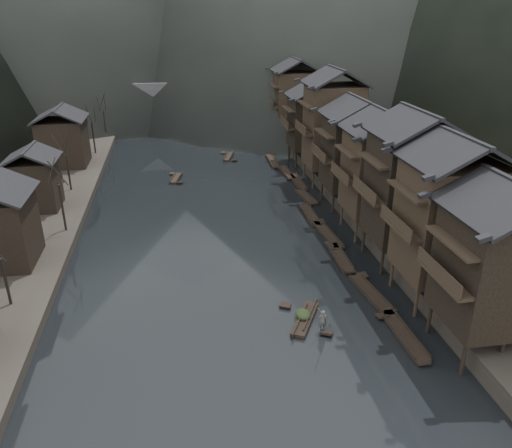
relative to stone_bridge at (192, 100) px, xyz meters
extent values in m
plane|color=black|center=(0.00, -72.00, -5.11)|extent=(300.00, 300.00, 0.00)
cube|color=#2D2823|center=(35.00, -32.00, -4.21)|extent=(40.00, 200.00, 1.80)
cylinder|color=black|center=(14.20, -82.40, -3.81)|extent=(0.30, 0.30, 2.90)
cylinder|color=black|center=(14.20, -77.60, -3.81)|extent=(0.30, 0.30, 2.90)
cylinder|color=black|center=(16.95, -82.40, -3.81)|extent=(0.30, 0.30, 2.90)
cylinder|color=black|center=(16.95, -77.60, -3.81)|extent=(0.30, 0.30, 2.90)
cube|color=black|center=(17.30, -80.00, 1.50)|extent=(7.00, 6.00, 8.02)
cube|color=#2D2319|center=(13.30, -80.00, 1.10)|extent=(1.20, 5.70, 0.25)
cylinder|color=#2D2319|center=(14.20, -75.40, -3.81)|extent=(0.30, 0.30, 2.90)
cylinder|color=#2D2319|center=(14.20, -70.60, -3.81)|extent=(0.30, 0.30, 2.90)
cylinder|color=#2D2319|center=(16.95, -75.40, -3.81)|extent=(0.30, 0.30, 2.90)
cylinder|color=#2D2319|center=(16.95, -70.60, -3.81)|extent=(0.30, 0.30, 2.90)
cube|color=#2D2319|center=(17.30, -73.00, 2.18)|extent=(7.00, 6.00, 9.37)
cube|color=#2D2319|center=(13.30, -73.00, 1.71)|extent=(1.20, 5.70, 0.25)
cylinder|color=black|center=(14.20, -68.40, -3.81)|extent=(0.30, 0.30, 2.90)
cylinder|color=black|center=(14.20, -63.60, -3.81)|extent=(0.30, 0.30, 2.90)
cylinder|color=black|center=(16.95, -68.40, -3.81)|extent=(0.30, 0.30, 2.90)
cylinder|color=black|center=(16.95, -63.60, -3.81)|extent=(0.30, 0.30, 2.90)
cube|color=black|center=(17.30, -66.00, 2.46)|extent=(7.00, 6.00, 9.94)
cube|color=#2D2319|center=(13.30, -66.00, 1.97)|extent=(1.20, 5.70, 0.25)
cylinder|color=#2D2319|center=(14.20, -61.40, -3.81)|extent=(0.30, 0.30, 2.90)
cylinder|color=#2D2319|center=(14.20, -56.60, -3.81)|extent=(0.30, 0.30, 2.90)
cylinder|color=#2D2319|center=(16.95, -61.40, -3.81)|extent=(0.30, 0.30, 2.90)
cylinder|color=#2D2319|center=(16.95, -56.60, -3.81)|extent=(0.30, 0.30, 2.90)
cube|color=#2D2319|center=(17.30, -59.00, 1.78)|extent=(7.00, 6.00, 8.58)
cube|color=#2D2319|center=(13.30, -59.00, 1.35)|extent=(1.20, 5.70, 0.25)
cylinder|color=black|center=(14.20, -53.40, -3.81)|extent=(0.30, 0.30, 2.90)
cylinder|color=black|center=(14.20, -48.60, -3.81)|extent=(0.30, 0.30, 2.90)
cylinder|color=black|center=(16.95, -53.40, -3.81)|extent=(0.30, 0.30, 2.90)
cylinder|color=black|center=(16.95, -48.60, -3.81)|extent=(0.30, 0.30, 2.90)
cube|color=black|center=(17.30, -51.00, 1.79)|extent=(7.00, 6.00, 8.59)
cube|color=#2D2319|center=(13.30, -51.00, 1.36)|extent=(1.20, 5.70, 0.25)
cylinder|color=#2D2319|center=(14.20, -44.40, -3.81)|extent=(0.30, 0.30, 2.90)
cylinder|color=#2D2319|center=(14.20, -39.60, -3.81)|extent=(0.30, 0.30, 2.90)
cylinder|color=#2D2319|center=(16.95, -44.40, -3.81)|extent=(0.30, 0.30, 2.90)
cylinder|color=#2D2319|center=(16.95, -39.60, -3.81)|extent=(0.30, 0.30, 2.90)
cube|color=#2D2319|center=(17.30, -42.00, 2.96)|extent=(7.00, 6.00, 10.93)
cube|color=#2D2319|center=(13.30, -42.00, 2.41)|extent=(1.20, 5.70, 0.25)
cylinder|color=black|center=(14.20, -34.40, -3.81)|extent=(0.30, 0.30, 2.90)
cylinder|color=black|center=(14.20, -29.60, -3.81)|extent=(0.30, 0.30, 2.90)
cylinder|color=black|center=(16.95, -34.40, -3.81)|extent=(0.30, 0.30, 2.90)
cylinder|color=black|center=(16.95, -29.60, -3.81)|extent=(0.30, 0.30, 2.90)
cube|color=black|center=(17.30, -32.00, 1.36)|extent=(7.00, 6.00, 7.74)
cube|color=#2D2319|center=(13.30, -32.00, 0.97)|extent=(1.20, 5.70, 0.25)
cylinder|color=#2D2319|center=(14.20, -22.40, -3.81)|extent=(0.30, 0.30, 2.90)
cylinder|color=#2D2319|center=(14.20, -17.60, -3.81)|extent=(0.30, 0.30, 2.90)
cylinder|color=#2D2319|center=(16.95, -22.40, -3.81)|extent=(0.30, 0.30, 2.90)
cylinder|color=#2D2319|center=(16.95, -17.60, -3.81)|extent=(0.30, 0.30, 2.90)
cube|color=#2D2319|center=(17.30, -20.00, 2.54)|extent=(7.00, 6.00, 10.10)
cube|color=#2D2319|center=(13.30, -20.00, 2.04)|extent=(1.20, 5.70, 0.25)
cube|color=black|center=(-20.50, -48.00, -1.01)|extent=(5.00, 5.00, 5.80)
cube|color=black|center=(-20.50, -30.00, -0.51)|extent=(6.50, 6.50, 6.80)
cylinder|color=black|center=(-17.00, -69.77, -1.85)|extent=(0.24, 0.24, 4.11)
cylinder|color=black|center=(-17.00, -55.32, -1.33)|extent=(0.24, 0.24, 5.15)
cylinder|color=black|center=(-17.00, -41.96, -1.56)|extent=(0.24, 0.24, 4.70)
cylinder|color=black|center=(-17.00, -24.03, -1.40)|extent=(0.24, 0.24, 5.02)
cylinder|color=black|center=(-17.00, -12.29, -1.62)|extent=(0.24, 0.24, 4.59)
cube|color=black|center=(12.14, -77.80, -4.96)|extent=(1.22, 6.70, 0.30)
cube|color=black|center=(12.14, -77.80, -4.78)|extent=(1.28, 6.57, 0.10)
cube|color=black|center=(12.20, -74.60, -4.82)|extent=(0.95, 0.84, 0.34)
cube|color=black|center=(12.08, -81.01, -4.82)|extent=(0.95, 0.84, 0.34)
cube|color=black|center=(11.89, -71.98, -4.96)|extent=(1.87, 6.89, 0.30)
cube|color=black|center=(11.89, -71.98, -4.78)|extent=(1.91, 6.76, 0.10)
cube|color=black|center=(12.26, -68.73, -4.82)|extent=(1.02, 0.94, 0.35)
cube|color=black|center=(11.52, -75.22, -4.82)|extent=(1.02, 0.94, 0.35)
cube|color=black|center=(11.37, -64.82, -4.96)|extent=(1.28, 6.29, 0.30)
cube|color=black|center=(11.37, -64.82, -4.78)|extent=(1.33, 6.17, 0.10)
cube|color=black|center=(11.28, -61.82, -4.82)|extent=(0.96, 0.80, 0.33)
cube|color=black|center=(11.45, -67.83, -4.82)|extent=(0.96, 0.80, 0.33)
cube|color=black|center=(11.70, -59.43, -4.96)|extent=(1.58, 7.40, 0.30)
cube|color=black|center=(11.70, -59.43, -4.78)|extent=(1.62, 7.25, 0.10)
cube|color=black|center=(11.93, -55.91, -4.82)|extent=(0.99, 0.96, 0.36)
cube|color=black|center=(11.47, -62.94, -4.82)|extent=(0.99, 0.96, 0.36)
cube|color=black|center=(11.30, -54.05, -4.96)|extent=(1.28, 6.17, 0.30)
cube|color=black|center=(11.30, -54.05, -4.78)|extent=(1.34, 6.05, 0.10)
cube|color=black|center=(11.21, -51.10, -4.82)|extent=(0.96, 0.79, 0.33)
cube|color=black|center=(11.39, -56.99, -4.82)|extent=(0.96, 0.79, 0.33)
cube|color=black|center=(12.38, -47.72, -4.96)|extent=(1.83, 5.90, 0.30)
cube|color=black|center=(12.38, -47.72, -4.78)|extent=(1.87, 5.79, 0.10)
cube|color=black|center=(12.73, -44.96, -4.82)|extent=(1.02, 0.83, 0.32)
cube|color=black|center=(12.02, -50.49, -4.82)|extent=(1.02, 0.83, 0.32)
cube|color=black|center=(12.74, -41.61, -4.96)|extent=(1.13, 7.23, 0.30)
cube|color=black|center=(12.74, -41.61, -4.78)|extent=(1.19, 7.09, 0.10)
cube|color=black|center=(12.73, -38.14, -4.82)|extent=(0.94, 0.89, 0.36)
cube|color=black|center=(12.76, -45.08, -4.82)|extent=(0.94, 0.89, 0.36)
cube|color=black|center=(12.16, -37.14, -4.96)|extent=(1.38, 6.25, 0.30)
cube|color=black|center=(12.16, -37.14, -4.78)|extent=(1.43, 6.13, 0.10)
cube|color=black|center=(12.29, -34.17, -4.82)|extent=(0.97, 0.81, 0.33)
cube|color=black|center=(12.02, -40.12, -4.82)|extent=(0.97, 0.81, 0.33)
cube|color=black|center=(11.21, -31.04, -4.96)|extent=(1.31, 6.83, 0.30)
cube|color=black|center=(11.21, -31.04, -4.78)|extent=(1.36, 6.69, 0.10)
cube|color=black|center=(11.11, -27.78, -4.82)|extent=(0.96, 0.86, 0.35)
cube|color=black|center=(11.31, -34.30, -4.82)|extent=(0.96, 0.86, 0.35)
cube|color=black|center=(12.34, -24.08, -4.96)|extent=(1.13, 6.36, 0.30)
cube|color=black|center=(12.34, -24.08, -4.78)|extent=(1.18, 6.23, 0.10)
cube|color=black|center=(12.32, -21.03, -4.82)|extent=(0.94, 0.79, 0.33)
cube|color=black|center=(12.35, -27.13, -4.82)|extent=(0.94, 0.79, 0.33)
cube|color=black|center=(12.11, -17.32, -4.96)|extent=(1.31, 7.06, 0.30)
cube|color=black|center=(12.11, -17.32, -4.78)|extent=(1.36, 6.92, 0.10)
cube|color=black|center=(12.00, -13.95, -4.82)|extent=(0.96, 0.89, 0.35)
cube|color=black|center=(12.21, -20.69, -4.82)|extent=(0.96, 0.89, 0.35)
cube|color=black|center=(11.28, -10.80, -4.96)|extent=(1.87, 6.94, 0.30)
cube|color=black|center=(11.28, -10.80, -4.78)|extent=(1.91, 6.81, 0.10)
cube|color=black|center=(10.91, -7.53, -4.82)|extent=(1.02, 0.94, 0.35)
cube|color=black|center=(11.65, -14.07, -4.82)|extent=(1.02, 0.94, 0.35)
cube|color=black|center=(-4.23, -37.10, -4.96)|extent=(1.95, 4.64, 0.30)
cube|color=black|center=(-4.23, -37.10, -4.78)|extent=(1.98, 4.56, 0.10)
cube|color=black|center=(-4.70, -34.97, -4.82)|extent=(0.95, 0.74, 0.29)
cube|color=black|center=(-3.76, -39.22, -4.82)|extent=(0.95, 0.74, 0.29)
cube|color=black|center=(4.55, -27.04, -4.96)|extent=(2.33, 5.23, 0.30)
cube|color=black|center=(4.55, -27.04, -4.78)|extent=(2.35, 5.15, 0.10)
cube|color=black|center=(3.90, -24.66, -4.82)|extent=(0.99, 0.84, 0.30)
cube|color=black|center=(5.21, -29.42, -4.82)|extent=(0.99, 0.84, 0.30)
cube|color=#4C4C4F|center=(0.00, 0.00, 2.09)|extent=(40.00, 6.00, 1.60)
cube|color=#4C4C4F|center=(0.00, -2.70, 3.39)|extent=(40.00, 0.50, 1.00)
cube|color=#4C4C4F|center=(0.00, 2.70, 3.39)|extent=(40.00, 0.50, 1.00)
cube|color=#4C4C4F|center=(-14.00, 0.00, -1.91)|extent=(3.20, 6.00, 6.40)
cube|color=#4C4C4F|center=(-4.50, 0.00, -1.91)|extent=(3.20, 6.00, 6.40)
cube|color=#4C4C4F|center=(4.50, 0.00, -1.91)|extent=(3.20, 6.00, 6.40)
cube|color=#4C4C4F|center=(14.00, 0.00, -1.91)|extent=(3.20, 6.00, 6.40)
cube|color=black|center=(5.31, -74.58, -4.96)|extent=(3.34, 4.94, 0.30)
cube|color=black|center=(5.31, -74.58, -4.78)|extent=(3.34, 4.87, 0.10)
cube|color=black|center=(4.16, -72.45, -4.82)|extent=(1.11, 0.99, 0.30)
cube|color=black|center=(6.45, -76.70, -4.82)|extent=(1.11, 0.99, 0.30)
ellipsoid|color=black|center=(5.19, -74.35, -4.31)|extent=(1.20, 1.57, 0.72)
imported|color=#4E4E50|center=(6.21, -76.25, -3.79)|extent=(0.66, 0.46, 1.75)
cylinder|color=#8C7A51|center=(6.41, -76.25, -1.34)|extent=(1.89, 2.05, 3.16)
camera|label=1|loc=(-3.94, -106.81, 17.85)|focal=35.00mm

